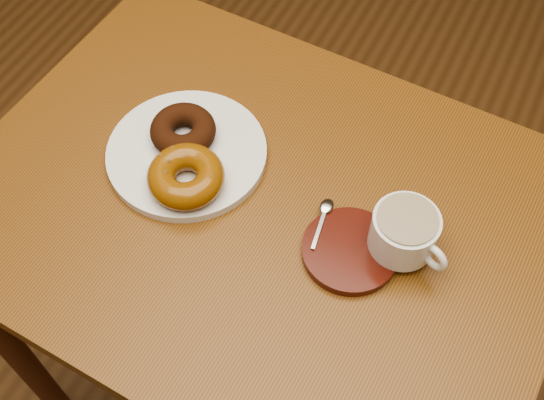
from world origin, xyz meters
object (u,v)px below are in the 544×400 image
at_px(saucer, 350,251).
at_px(donut_plate, 187,153).
at_px(coffee_cup, 405,232).
at_px(cafe_table, 261,247).

bearing_deg(saucer, donut_plate, 170.73).
xyz_separation_m(donut_plate, coffee_cup, (0.35, -0.01, 0.04)).
bearing_deg(donut_plate, coffee_cup, -1.64).
bearing_deg(coffee_cup, donut_plate, -158.00).
bearing_deg(donut_plate, cafe_table, -11.17).
bearing_deg(cafe_table, coffee_cup, 7.65).
relative_size(cafe_table, coffee_cup, 7.81).
height_order(cafe_table, coffee_cup, coffee_cup).
bearing_deg(coffee_cup, saucer, -124.64).
distance_m(cafe_table, saucer, 0.20).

